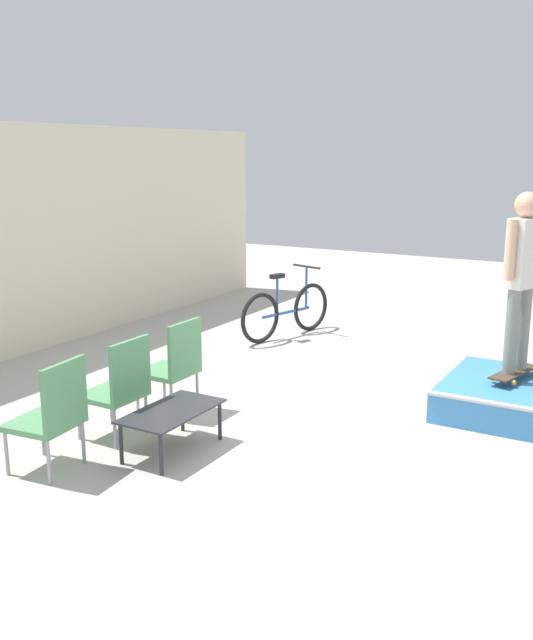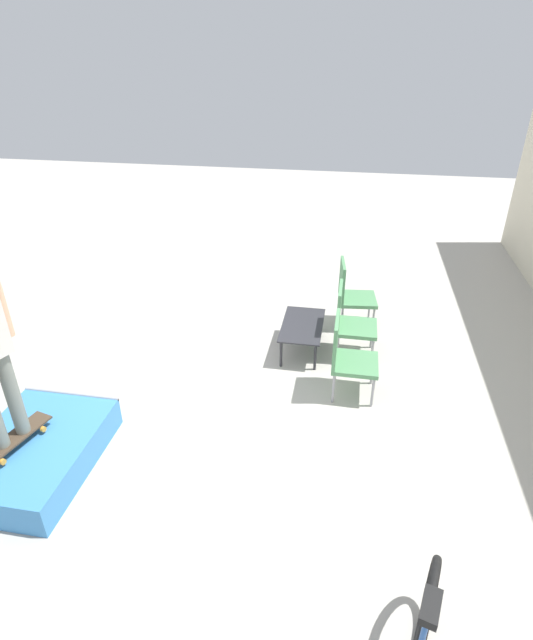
# 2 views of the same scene
# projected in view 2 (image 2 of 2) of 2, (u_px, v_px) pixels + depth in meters

# --- Properties ---
(ground_plane) EXTENTS (24.00, 24.00, 0.00)m
(ground_plane) POSITION_uv_depth(u_px,v_px,m) (200.00, 391.00, 5.93)
(ground_plane) COLOR #B7B2A8
(skate_ramp_box) EXTENTS (1.51, 1.08, 0.34)m
(skate_ramp_box) POSITION_uv_depth(u_px,v_px,m) (36.00, 453.00, 4.82)
(skate_ramp_box) COLOR #3D84C6
(skate_ramp_box) RESTS_ON ground_plane
(skateboard_on_ramp) EXTENTS (0.78, 0.38, 0.07)m
(skateboard_on_ramp) POSITION_uv_depth(u_px,v_px,m) (14.00, 439.00, 4.64)
(skateboard_on_ramp) COLOR #473828
(skateboard_on_ramp) RESTS_ON skate_ramp_box
(coffee_table) EXTENTS (0.98, 0.53, 0.39)m
(coffee_table) POSITION_uv_depth(u_px,v_px,m) (302.00, 327.00, 6.57)
(coffee_table) COLOR #2D2D33
(coffee_table) RESTS_ON ground_plane
(patio_chair_left) EXTENTS (0.57, 0.57, 0.97)m
(patio_chair_left) POSITION_uv_depth(u_px,v_px,m) (351.00, 292.00, 7.11)
(patio_chair_left) COLOR #99999E
(patio_chair_left) RESTS_ON ground_plane
(patio_chair_center) EXTENTS (0.52, 0.52, 0.97)m
(patio_chair_center) POSITION_uv_depth(u_px,v_px,m) (349.00, 319.00, 6.40)
(patio_chair_center) COLOR #99999E
(patio_chair_center) RESTS_ON ground_plane
(patio_chair_right) EXTENTS (0.52, 0.52, 0.97)m
(patio_chair_right) POSITION_uv_depth(u_px,v_px,m) (347.00, 354.00, 5.68)
(patio_chair_right) COLOR #99999E
(patio_chair_right) RESTS_ON ground_plane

